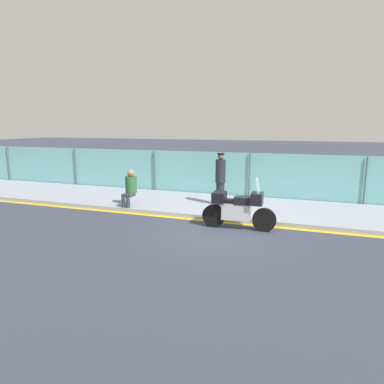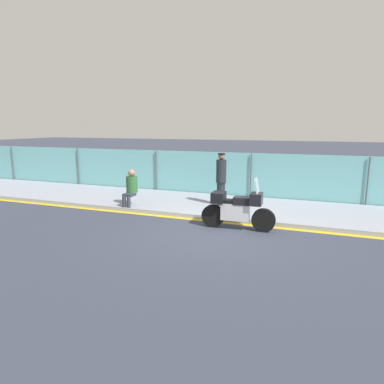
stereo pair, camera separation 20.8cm
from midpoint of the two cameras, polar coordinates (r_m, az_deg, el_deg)
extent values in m
plane|color=#333847|center=(9.68, 4.91, -6.88)|extent=(120.00, 120.00, 0.00)
cube|color=#8E93A3|center=(12.42, 8.59, -2.59)|extent=(31.29, 3.50, 0.14)
cube|color=gold|center=(10.70, 6.51, -5.14)|extent=(31.29, 0.18, 0.01)
cube|color=#6BB2B7|center=(14.03, 10.26, 2.55)|extent=(29.73, 0.08, 1.88)
cylinder|color=#4C4C51|center=(20.38, -27.45, 4.10)|extent=(0.05, 0.05, 1.88)
cylinder|color=#4C4C51|center=(17.50, -18.11, 3.85)|extent=(0.05, 0.05, 1.88)
cylinder|color=#4C4C51|center=(15.24, -5.59, 3.35)|extent=(0.05, 0.05, 1.88)
cylinder|color=#4C4C51|center=(13.93, 10.19, 2.50)|extent=(0.05, 0.05, 1.88)
cylinder|color=#4C4C51|center=(13.83, 27.61, 1.34)|extent=(0.05, 0.05, 1.88)
cylinder|color=black|center=(9.93, 12.42, -4.62)|extent=(0.68, 0.16, 0.67)
cylinder|color=black|center=(10.18, 4.10, -3.99)|extent=(0.68, 0.16, 0.67)
cube|color=silver|center=(9.99, 7.82, -3.28)|extent=(0.82, 0.31, 0.50)
cube|color=black|center=(9.88, 9.05, -1.46)|extent=(0.53, 0.32, 0.22)
cube|color=black|center=(9.94, 7.36, -1.57)|extent=(0.61, 0.30, 0.10)
cube|color=black|center=(9.81, 11.27, -1.15)|extent=(0.33, 0.49, 0.34)
cube|color=silver|center=(9.74, 11.36, 1.04)|extent=(0.12, 0.42, 0.42)
cube|color=black|center=(10.01, 5.05, -0.85)|extent=(0.38, 0.52, 0.30)
cylinder|color=#1E2328|center=(12.35, 5.31, -0.32)|extent=(0.30, 0.30, 0.82)
cylinder|color=#1E2328|center=(12.21, 5.38, 3.46)|extent=(0.36, 0.36, 0.82)
sphere|color=brown|center=(12.15, 5.43, 5.90)|extent=(0.22, 0.22, 0.22)
cylinder|color=black|center=(12.14, 5.43, 6.35)|extent=(0.26, 0.26, 0.05)
cylinder|color=#2D3342|center=(12.24, -10.76, -1.55)|extent=(0.13, 0.13, 0.41)
cylinder|color=#2D3342|center=(12.15, -10.03, -1.62)|extent=(0.13, 0.13, 0.41)
cube|color=#2D3342|center=(12.32, -9.94, -0.46)|extent=(0.34, 0.41, 0.10)
cylinder|color=#2D6033|center=(12.43, -9.52, 1.26)|extent=(0.40, 0.40, 0.58)
sphere|color=#A37556|center=(12.37, -9.58, 3.16)|extent=(0.25, 0.25, 0.25)
camera|label=1|loc=(0.10, -89.46, 0.11)|focal=32.00mm
camera|label=2|loc=(0.10, 90.54, -0.11)|focal=32.00mm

